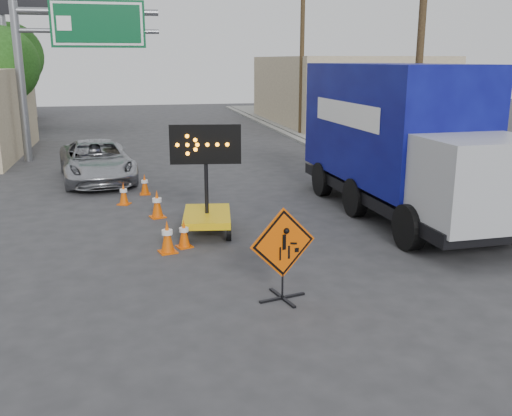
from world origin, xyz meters
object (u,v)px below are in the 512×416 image
object	(u,v)px
box_truck	(399,148)
construction_sign	(283,252)
arrow_board	(207,209)
pickup_truck	(97,161)

from	to	relation	value
box_truck	construction_sign	bearing A→B (deg)	-134.42
arrow_board	pickup_truck	xyz separation A→B (m)	(-3.10, 7.47, 0.11)
pickup_truck	box_truck	bearing A→B (deg)	-45.32
pickup_truck	construction_sign	bearing A→B (deg)	-79.77
construction_sign	pickup_truck	bearing A→B (deg)	94.62
construction_sign	box_truck	xyz separation A→B (m)	(4.87, 5.27, 1.00)
construction_sign	box_truck	world-z (taller)	box_truck
pickup_truck	box_truck	distance (m)	11.14
arrow_board	box_truck	distance (m)	5.87
arrow_board	box_truck	world-z (taller)	box_truck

